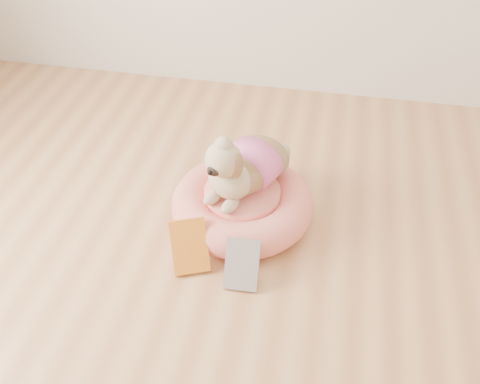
% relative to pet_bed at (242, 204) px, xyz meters
% --- Properties ---
extents(pet_bed, '(0.63, 0.63, 0.16)m').
position_rel_pet_bed_xyz_m(pet_bed, '(0.00, 0.00, 0.00)').
color(pet_bed, '#FF8763').
rests_on(pet_bed, floor).
extents(dog, '(0.48, 0.55, 0.34)m').
position_rel_pet_bed_xyz_m(dog, '(-0.00, 0.02, 0.25)').
color(dog, brown).
rests_on(dog, pet_bed).
extents(book_yellow, '(0.19, 0.20, 0.19)m').
position_rel_pet_bed_xyz_m(book_yellow, '(-0.15, -0.31, 0.02)').
color(book_yellow, gold).
rests_on(book_yellow, floor).
extents(book_white, '(0.14, 0.14, 0.18)m').
position_rel_pet_bed_xyz_m(book_white, '(0.07, -0.36, 0.01)').
color(book_white, white).
rests_on(book_white, floor).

